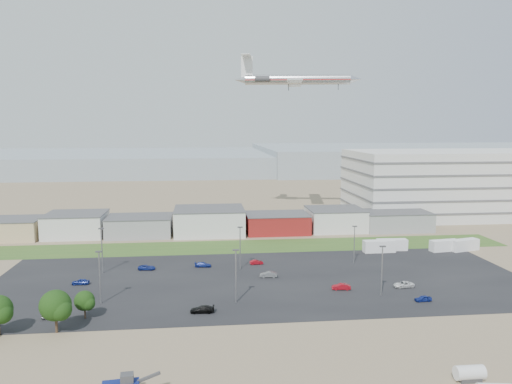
{
  "coord_description": "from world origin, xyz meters",
  "views": [
    {
      "loc": [
        -8.14,
        -88.24,
        34.62
      ],
      "look_at": [
        3.87,
        22.0,
        19.85
      ],
      "focal_mm": 35.0,
      "sensor_mm": 36.0,
      "label": 1
    }
  ],
  "objects": [
    {
      "name": "ground",
      "position": [
        0.0,
        0.0,
        0.0
      ],
      "size": [
        700.0,
        700.0,
        0.0
      ],
      "primitive_type": "plane",
      "color": "#7F6D50",
      "rests_on": "ground"
    },
    {
      "name": "parking_lot",
      "position": [
        5.0,
        20.0,
        0.01
      ],
      "size": [
        120.0,
        50.0,
        0.01
      ],
      "primitive_type": "cube",
      "color": "black",
      "rests_on": "ground"
    },
    {
      "name": "grass_strip",
      "position": [
        0.0,
        52.0,
        0.01
      ],
      "size": [
        160.0,
        16.0,
        0.02
      ],
      "primitive_type": "cube",
      "color": "#335821",
      "rests_on": "ground"
    },
    {
      "name": "hills_backdrop",
      "position": [
        40.0,
        315.0,
        4.5
      ],
      "size": [
        700.0,
        200.0,
        9.0
      ],
      "primitive_type": null,
      "color": "gray",
      "rests_on": "ground"
    },
    {
      "name": "building_row",
      "position": [
        -17.0,
        71.0,
        4.0
      ],
      "size": [
        170.0,
        20.0,
        8.0
      ],
      "primitive_type": null,
      "color": "silver",
      "rests_on": "ground"
    },
    {
      "name": "parking_garage",
      "position": [
        90.0,
        95.0,
        12.5
      ],
      "size": [
        80.0,
        40.0,
        25.0
      ],
      "primitive_type": "cube",
      "color": "silver",
      "rests_on": "ground"
    },
    {
      "name": "storage_tank_nw",
      "position": [
        27.81,
        -27.62,
        1.19
      ],
      "size": [
        3.99,
        2.01,
        2.38
      ],
      "primitive_type": null,
      "rotation": [
        0.0,
        0.0,
        -0.01
      ],
      "color": "silver",
      "rests_on": "ground"
    },
    {
      "name": "box_trailer_a",
      "position": [
        40.19,
        41.53,
        1.63
      ],
      "size": [
        8.72,
        2.79,
        3.26
      ],
      "primitive_type": null,
      "rotation": [
        0.0,
        0.0,
        0.01
      ],
      "color": "silver",
      "rests_on": "ground"
    },
    {
      "name": "box_trailer_b",
      "position": [
        44.56,
        43.27,
        1.55
      ],
      "size": [
        8.42,
        3.04,
        3.11
      ],
      "primitive_type": null,
      "rotation": [
        0.0,
        0.0,
        -0.05
      ],
      "color": "silver",
      "rests_on": "ground"
    },
    {
      "name": "box_trailer_c",
      "position": [
        58.75,
        40.78,
        1.55
      ],
      "size": [
        8.52,
        3.72,
        3.09
      ],
      "primitive_type": null,
      "rotation": [
        0.0,
        0.0,
        0.14
      ],
      "color": "silver",
      "rests_on": "ground"
    },
    {
      "name": "box_trailer_d",
      "position": [
        64.56,
        40.7,
        1.58
      ],
      "size": [
        8.82,
        4.78,
        3.16
      ],
      "primitive_type": null,
      "rotation": [
        0.0,
        0.0,
        0.27
      ],
      "color": "silver",
      "rests_on": "ground"
    },
    {
      "name": "tree_right",
      "position": [
        -32.88,
        -4.9,
        4.19
      ],
      "size": [
        5.59,
        5.59,
        8.39
      ],
      "primitive_type": null,
      "color": "#14330E",
      "rests_on": "ground"
    },
    {
      "name": "tree_near",
      "position": [
        -29.56,
        1.09,
        2.91
      ],
      "size": [
        3.88,
        3.88,
        5.82
      ],
      "primitive_type": null,
      "color": "#14330E",
      "rests_on": "ground"
    },
    {
      "name": "lightpole_front_l",
      "position": [
        -28.23,
        8.53,
        5.27
      ],
      "size": [
        1.24,
        0.52,
        10.55
      ],
      "primitive_type": null,
      "color": "slate",
      "rests_on": "ground"
    },
    {
      "name": "lightpole_front_m",
      "position": [
        -1.81,
        6.31,
        5.35
      ],
      "size": [
        1.26,
        0.52,
        10.71
      ],
      "primitive_type": null,
      "color": "slate",
      "rests_on": "ground"
    },
    {
      "name": "lightpole_front_r",
      "position": [
        28.13,
        7.12,
        5.22
      ],
      "size": [
        1.23,
        0.51,
        10.43
      ],
      "primitive_type": null,
      "color": "slate",
      "rests_on": "ground"
    },
    {
      "name": "lightpole_back_l",
      "position": [
        -31.85,
        29.63,
        5.4
      ],
      "size": [
        1.27,
        0.53,
        10.81
      ],
      "primitive_type": null,
      "color": "slate",
      "rests_on": "ground"
    },
    {
      "name": "lightpole_back_m",
      "position": [
        0.8,
        29.42,
        5.22
      ],
      "size": [
        1.23,
        0.51,
        10.45
      ],
      "primitive_type": null,
      "color": "slate",
      "rests_on": "ground"
    },
    {
      "name": "lightpole_back_r",
      "position": [
        29.91,
        31.46,
        4.8
      ],
      "size": [
        1.13,
        0.47,
        9.61
      ],
      "primitive_type": null,
      "color": "slate",
      "rests_on": "ground"
    },
    {
      "name": "airliner",
      "position": [
        27.89,
        99.23,
        51.78
      ],
      "size": [
        52.67,
        40.33,
        14.11
      ],
      "primitive_type": null,
      "rotation": [
        0.0,
        0.0,
        -0.17
      ],
      "color": "silver"
    },
    {
      "name": "parked_car_0",
      "position": [
        34.84,
        11.69,
        0.61
      ],
      "size": [
        4.56,
        2.37,
        1.23
      ],
      "primitive_type": "imported",
      "rotation": [
        0.0,
        0.0,
        -1.49
      ],
      "color": "silver",
      "rests_on": "ground"
    },
    {
      "name": "parked_car_1",
      "position": [
        20.98,
        11.61,
        0.65
      ],
      "size": [
        4.11,
        1.85,
        1.31
      ],
      "primitive_type": "imported",
      "rotation": [
        0.0,
        0.0,
        -1.69
      ],
      "color": "maroon",
      "rests_on": "ground"
    },
    {
      "name": "parked_car_2",
      "position": [
        35.19,
        2.9,
        0.57
      ],
      "size": [
        3.43,
        1.51,
        1.15
      ],
      "primitive_type": "imported",
      "rotation": [
        0.0,
        0.0,
        -1.53
      ],
      "color": "navy",
      "rests_on": "ground"
    },
    {
      "name": "parked_car_3",
      "position": [
        -8.45,
        1.57,
        0.65
      ],
      "size": [
        4.62,
        2.12,
        1.31
      ],
      "primitive_type": "imported",
      "rotation": [
        0.0,
        0.0,
        -1.64
      ],
      "color": "black",
      "rests_on": "ground"
    },
    {
      "name": "parked_car_5",
      "position": [
        -35.01,
        21.15,
        0.64
      ],
      "size": [
        3.79,
        1.63,
        1.28
      ],
      "primitive_type": "imported",
      "rotation": [
        0.0,
        0.0,
        -1.6
      ],
      "color": "navy",
      "rests_on": "ground"
    },
    {
      "name": "parked_car_6",
      "position": [
        -8.21,
        32.08,
        0.59
      ],
      "size": [
        4.24,
        2.08,
        1.19
      ],
      "primitive_type": "imported",
      "rotation": [
        0.0,
        0.0,
        1.47
      ],
      "color": "navy",
      "rests_on": "ground"
    },
    {
      "name": "parked_car_7",
      "position": [
        6.76,
        21.95,
        0.66
      ],
      "size": [
        4.13,
        1.84,
        1.32
      ],
      "primitive_type": "imported",
      "rotation": [
        0.0,
        0.0,
        -1.69
      ],
      "color": "#595B5E",
      "rests_on": "ground"
    },
    {
      "name": "parked_car_9",
      "position": [
        -21.79,
        31.12,
        0.58
      ],
      "size": [
        4.3,
        2.29,
        1.15
      ],
      "primitive_type": "imported",
      "rotation": [
        0.0,
        0.0,
        1.48
      ],
      "color": "navy",
      "rests_on": "ground"
    },
    {
      "name": "parked_car_10",
      "position": [
        -35.23,
        1.75,
        0.61
      ],
      "size": [
        4.37,
        2.19,
        1.22
      ],
      "primitive_type": "imported",
      "rotation": [
        0.0,
        0.0,
        1.69
      ],
      "color": "#A5A5AA",
      "rests_on": "ground"
    },
    {
      "name": "parked_car_11",
      "position": [
        5.16,
        32.95,
        0.55
      ],
      "size": [
        3.42,
        1.38,
        1.1
      ],
      "primitive_type": "imported",
      "rotation": [
        0.0,
        0.0,
        1.63
      ],
      "color": "maroon",
      "rests_on": "ground"
    }
  ]
}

